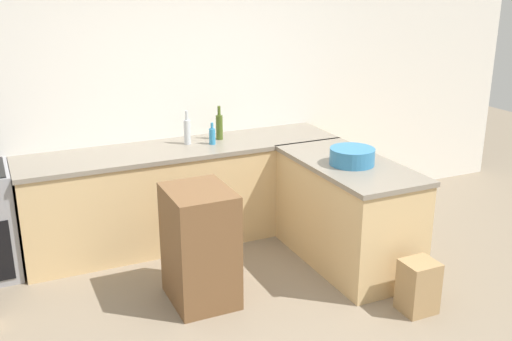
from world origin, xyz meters
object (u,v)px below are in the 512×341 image
Objects in this scene: vinegar_bottle_clear at (187,131)px; dish_soap_bottle at (212,136)px; paper_bag at (418,286)px; mixing_bowl at (352,156)px; olive_oil_bottle at (219,126)px; island_table at (200,246)px.

dish_soap_bottle is at bearing -25.81° from vinegar_bottle_clear.
dish_soap_bottle is at bearing 114.70° from paper_bag.
vinegar_bottle_clear is 0.77× the size of paper_bag.
olive_oil_bottle reaches higher than mixing_bowl.
island_table is 1.34m from vinegar_bottle_clear.
olive_oil_bottle is 1.03× the size of vinegar_bottle_clear.
olive_oil_bottle is at bearing 120.78° from mixing_bowl.
island_table is at bearing -178.58° from mixing_bowl.
island_table is 1.31m from dish_soap_bottle.
olive_oil_bottle reaches higher than island_table.
dish_soap_bottle is (0.52, 1.08, 0.53)m from island_table.
dish_soap_bottle is at bearing 128.16° from mixing_bowl.
mixing_bowl is 1.15× the size of olive_oil_bottle.
paper_bag is (0.05, -0.86, -0.77)m from mixing_bowl.
island_table is 4.47× the size of dish_soap_bottle.
dish_soap_bottle is (-0.82, 1.04, 0.01)m from mixing_bowl.
vinegar_bottle_clear is at bearing 131.88° from mixing_bowl.
dish_soap_bottle reaches higher than island_table.
paper_bag is at bearing -86.36° from mixing_bowl.
olive_oil_bottle is at bearing 62.04° from island_table.
paper_bag is (1.08, -2.00, -0.82)m from vinegar_bottle_clear.
paper_bag is at bearing -61.67° from vinegar_bottle_clear.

